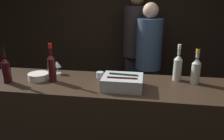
% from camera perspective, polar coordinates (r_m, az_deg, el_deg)
% --- Properties ---
extents(wall_back_chalkboard, '(6.40, 0.06, 2.80)m').
position_cam_1_polar(wall_back_chalkboard, '(3.83, 4.77, 13.30)').
color(wall_back_chalkboard, black).
rests_on(wall_back_chalkboard, ground_plane).
extents(bar_counter, '(2.56, 0.64, 0.96)m').
position_cam_1_polar(bar_counter, '(2.21, -0.14, -15.26)').
color(bar_counter, '#2D2116').
rests_on(bar_counter, ground_plane).
extents(ice_bin_with_bottles, '(0.34, 0.28, 0.11)m').
position_cam_1_polar(ice_bin_with_bottles, '(1.88, 2.78, -3.03)').
color(ice_bin_with_bottles, '#B7BABF').
rests_on(ice_bin_with_bottles, bar_counter).
extents(bowl_white, '(0.20, 0.20, 0.06)m').
position_cam_1_polar(bowl_white, '(2.21, -18.60, -1.52)').
color(bowl_white, white).
rests_on(bowl_white, bar_counter).
extents(wine_glass, '(0.08, 0.08, 0.13)m').
position_cam_1_polar(wine_glass, '(2.31, -14.17, 1.35)').
color(wine_glass, silver).
rests_on(wine_glass, bar_counter).
extents(candle_votive, '(0.07, 0.07, 0.06)m').
position_cam_1_polar(candle_votive, '(2.14, -3.14, -1.25)').
color(candle_votive, silver).
rests_on(candle_votive, bar_counter).
extents(red_wine_bottle_black_foil, '(0.08, 0.08, 0.33)m').
position_cam_1_polar(red_wine_bottle_black_foil, '(2.20, -25.93, 0.30)').
color(red_wine_bottle_black_foil, black).
rests_on(red_wine_bottle_black_foil, bar_counter).
extents(white_wine_bottle, '(0.08, 0.08, 0.34)m').
position_cam_1_polar(white_wine_bottle, '(2.13, 16.79, 0.90)').
color(white_wine_bottle, '#B2B7AD').
rests_on(white_wine_bottle, bar_counter).
extents(rose_wine_bottle, '(0.08, 0.08, 0.32)m').
position_cam_1_polar(rose_wine_bottle, '(2.10, 21.07, 0.09)').
color(rose_wine_bottle, '#B2B7AD').
rests_on(rose_wine_bottle, bar_counter).
extents(red_wine_bottle_tall, '(0.07, 0.07, 0.36)m').
position_cam_1_polar(red_wine_bottle_tall, '(2.08, -15.47, 0.91)').
color(red_wine_bottle_tall, '#380F0F').
rests_on(red_wine_bottle_tall, bar_counter).
extents(person_in_hoodie, '(0.36, 0.36, 1.67)m').
position_cam_1_polar(person_in_hoodie, '(3.14, 9.50, 3.45)').
color(person_in_hoodie, black).
rests_on(person_in_hoodie, ground_plane).
extents(person_blond_tee, '(0.39, 0.39, 1.82)m').
position_cam_1_polar(person_blond_tee, '(3.47, 6.20, 6.42)').
color(person_blond_tee, black).
rests_on(person_blond_tee, ground_plane).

